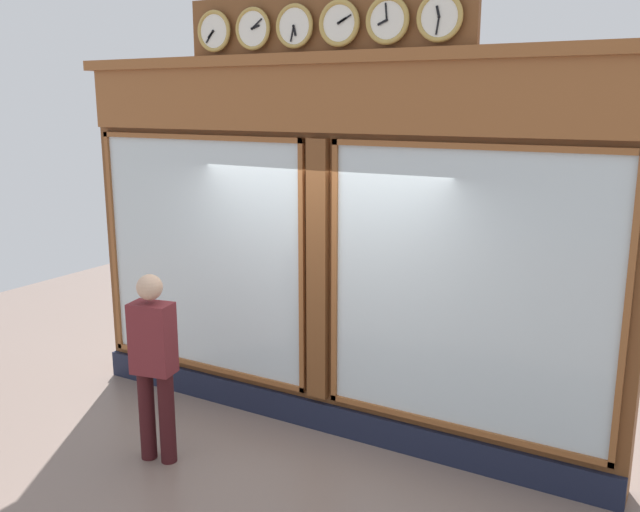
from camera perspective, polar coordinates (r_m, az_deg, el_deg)
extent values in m
cube|color=brown|center=(6.37, 0.68, 0.17)|extent=(5.46, 0.30, 3.41)
cube|color=#191E33|center=(6.76, -0.09, -13.16)|extent=(5.46, 0.08, 0.28)
cube|color=brown|center=(6.06, -0.19, 13.00)|extent=(5.35, 0.08, 0.58)
cube|color=brown|center=(6.08, -0.10, 16.19)|extent=(5.57, 0.20, 0.10)
cube|color=silver|center=(5.72, 12.08, -3.03)|extent=(2.38, 0.02, 2.33)
cube|color=brown|center=(5.50, 12.60, 8.92)|extent=(2.48, 0.04, 0.05)
cube|color=brown|center=(6.13, 11.49, -13.84)|extent=(2.48, 0.04, 0.05)
cube|color=brown|center=(5.47, 24.21, -4.62)|extent=(0.05, 0.04, 2.43)
cube|color=brown|center=(6.17, 1.24, -1.59)|extent=(0.05, 0.04, 2.43)
cube|color=silver|center=(7.05, -9.89, 0.05)|extent=(2.38, 0.02, 2.33)
cube|color=brown|center=(6.87, -10.38, 9.73)|extent=(2.48, 0.04, 0.05)
cube|color=brown|center=(7.39, -9.64, -9.02)|extent=(2.48, 0.04, 0.05)
cube|color=brown|center=(7.86, -16.82, 1.00)|extent=(0.05, 0.04, 2.43)
cube|color=brown|center=(6.34, -1.53, -1.20)|extent=(0.05, 0.04, 2.43)
cube|color=brown|center=(6.26, -0.14, -1.38)|extent=(0.20, 0.10, 2.43)
cube|color=brown|center=(6.14, 0.10, 18.67)|extent=(2.76, 0.06, 0.58)
cylinder|color=white|center=(5.60, 9.95, 19.05)|extent=(0.31, 0.02, 0.31)
torus|color=#B79347|center=(5.60, 9.94, 19.05)|extent=(0.38, 0.04, 0.38)
cube|color=black|center=(5.60, 9.81, 19.48)|extent=(0.04, 0.01, 0.09)
cube|color=black|center=(5.58, 9.78, 18.41)|extent=(0.03, 0.01, 0.13)
sphere|color=black|center=(5.59, 9.88, 19.07)|extent=(0.02, 0.02, 0.02)
cylinder|color=white|center=(5.77, 5.65, 18.98)|extent=(0.31, 0.02, 0.31)
torus|color=#B79347|center=(5.77, 5.63, 18.99)|extent=(0.38, 0.04, 0.38)
cube|color=black|center=(5.77, 5.21, 18.83)|extent=(0.08, 0.01, 0.05)
cube|color=black|center=(5.77, 5.54, 19.64)|extent=(0.03, 0.01, 0.13)
sphere|color=black|center=(5.75, 5.57, 19.00)|extent=(0.02, 0.02, 0.02)
cylinder|color=white|center=(5.96, 1.61, 18.83)|extent=(0.31, 0.02, 0.31)
torus|color=#B79347|center=(5.96, 1.59, 18.84)|extent=(0.38, 0.04, 0.38)
cube|color=black|center=(5.94, 1.88, 19.05)|extent=(0.08, 0.01, 0.05)
cube|color=black|center=(5.93, 2.07, 19.15)|extent=(0.12, 0.01, 0.07)
sphere|color=black|center=(5.95, 1.53, 18.85)|extent=(0.02, 0.02, 0.02)
cylinder|color=white|center=(6.18, -2.14, 18.62)|extent=(0.31, 0.02, 0.31)
torus|color=#B79347|center=(6.18, -2.16, 18.62)|extent=(0.37, 0.04, 0.37)
cube|color=black|center=(6.16, -2.14, 18.26)|extent=(0.04, 0.01, 0.09)
cube|color=black|center=(6.17, -2.34, 18.03)|extent=(0.04, 0.01, 0.13)
sphere|color=black|center=(6.17, -2.24, 18.63)|extent=(0.02, 0.02, 0.02)
cylinder|color=white|center=(6.42, -5.62, 18.35)|extent=(0.31, 0.02, 0.31)
torus|color=#B79347|center=(6.42, -5.64, 18.35)|extent=(0.37, 0.04, 0.37)
cube|color=black|center=(6.39, -5.39, 18.49)|extent=(0.09, 0.01, 0.04)
cube|color=black|center=(6.39, -5.30, 18.73)|extent=(0.11, 0.01, 0.09)
sphere|color=black|center=(6.41, -5.72, 18.36)|extent=(0.02, 0.02, 0.02)
cylinder|color=white|center=(6.69, -8.82, 18.04)|extent=(0.31, 0.02, 0.31)
torus|color=#B79347|center=(6.68, -8.85, 18.04)|extent=(0.38, 0.04, 0.38)
cube|color=black|center=(6.69, -9.11, 17.78)|extent=(0.07, 0.01, 0.07)
cube|color=black|center=(6.70, -9.19, 17.59)|extent=(0.09, 0.01, 0.11)
sphere|color=black|center=(6.67, -8.93, 18.05)|extent=(0.02, 0.02, 0.02)
cylinder|color=#3A1316|center=(6.34, -14.23, -12.72)|extent=(0.14, 0.14, 0.82)
cylinder|color=#3A1316|center=(6.24, -12.64, -13.06)|extent=(0.14, 0.14, 0.82)
cube|color=maroon|center=(6.01, -13.80, -6.68)|extent=(0.40, 0.29, 0.62)
sphere|color=tan|center=(5.88, -14.03, -2.54)|extent=(0.22, 0.22, 0.22)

